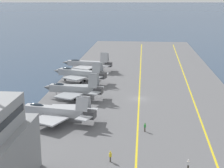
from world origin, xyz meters
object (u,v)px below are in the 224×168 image
object	(u,v)px
crew_yellow_vest	(110,156)
crew_green_vest	(145,127)
parked_jet_nearest	(56,111)
parked_jet_fourth	(88,64)
parked_jet_third	(80,73)
crew_white_vest	(188,164)
parked_jet_second	(74,89)

from	to	relation	value
crew_yellow_vest	crew_green_vest	bearing A→B (deg)	-23.12
parked_jet_nearest	parked_jet_fourth	distance (m)	47.66
crew_green_vest	parked_jet_third	bearing A→B (deg)	28.16
parked_jet_fourth	crew_white_vest	distance (m)	70.11
crew_white_vest	crew_yellow_vest	size ratio (longest dim) A/B	1.00
parked_jet_third	crew_white_vest	bearing A→B (deg)	-153.00
parked_jet_nearest	crew_yellow_vest	distance (m)	20.41
parked_jet_third	crew_yellow_vest	world-z (taller)	parked_jet_third
parked_jet_nearest	parked_jet_fourth	size ratio (longest dim) A/B	0.99
crew_white_vest	crew_green_vest	distance (m)	15.60
parked_jet_second	crew_yellow_vest	xyz separation A→B (m)	(-31.92, -12.16, -1.59)
parked_jet_nearest	crew_yellow_vest	world-z (taller)	parked_jet_nearest
parked_jet_nearest	crew_yellow_vest	xyz separation A→B (m)	(-16.04, -12.55, -1.33)
parked_jet_third	crew_white_vest	size ratio (longest dim) A/B	9.76
parked_jet_nearest	parked_jet_third	size ratio (longest dim) A/B	1.00
parked_jet_fourth	crew_white_vest	bearing A→B (deg)	-158.75
parked_jet_nearest	crew_yellow_vest	bearing A→B (deg)	-141.96
parked_jet_nearest	crew_white_vest	world-z (taller)	parked_jet_nearest
parked_jet_third	crew_white_vest	world-z (taller)	parked_jet_third
crew_white_vest	parked_jet_third	bearing A→B (deg)	27.00
parked_jet_second	parked_jet_third	bearing A→B (deg)	5.17
crew_white_vest	crew_green_vest	size ratio (longest dim) A/B	1.01
parked_jet_fourth	crew_green_vest	distance (m)	54.54
parked_jet_third	crew_green_vest	xyz separation A→B (m)	(-35.51, -19.01, -1.81)
parked_jet_fourth	crew_yellow_vest	distance (m)	65.16
parked_jet_third	crew_green_vest	bearing A→B (deg)	-151.84
parked_jet_third	crew_yellow_vest	distance (m)	50.05
crew_white_vest	crew_green_vest	xyz separation A→B (m)	(14.25, 6.35, -0.01)
crew_green_vest	parked_jet_nearest	bearing A→B (deg)	79.17
parked_jet_third	crew_green_vest	distance (m)	40.32
parked_jet_fourth	crew_yellow_vest	bearing A→B (deg)	-167.88
parked_jet_nearest	crew_white_vest	bearing A→B (deg)	-126.06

